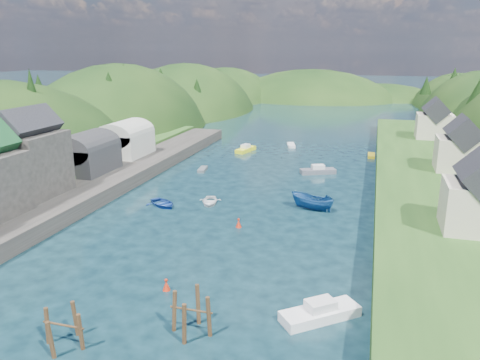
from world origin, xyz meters
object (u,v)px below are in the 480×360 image
(piling_cluster_far, at_px, (191,317))
(channel_buoy_far, at_px, (239,223))
(piling_cluster_near, at_px, (64,332))
(channel_buoy_near, at_px, (166,285))

(piling_cluster_far, xyz_separation_m, channel_buoy_far, (-2.64, 21.42, -0.87))
(piling_cluster_near, relative_size, piling_cluster_far, 0.90)
(piling_cluster_far, bearing_deg, channel_buoy_far, 97.02)
(piling_cluster_far, relative_size, channel_buoy_near, 3.49)
(channel_buoy_near, bearing_deg, piling_cluster_far, -49.82)
(channel_buoy_far, bearing_deg, piling_cluster_near, -102.02)
(piling_cluster_near, distance_m, channel_buoy_far, 25.97)
(channel_buoy_near, xyz_separation_m, channel_buoy_far, (1.89, 16.06, 0.00))
(channel_buoy_near, relative_size, channel_buoy_far, 1.00)
(channel_buoy_near, bearing_deg, channel_buoy_far, 83.28)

